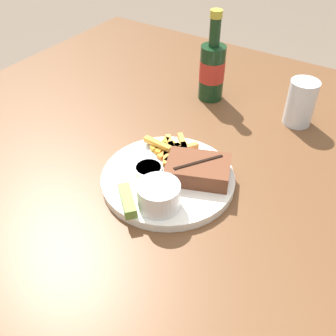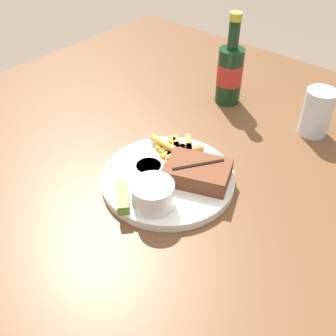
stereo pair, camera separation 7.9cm
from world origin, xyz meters
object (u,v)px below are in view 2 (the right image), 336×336
at_px(pickle_spear, 122,196).
at_px(beer_bottle, 230,72).
at_px(fork_utensil, 159,154).
at_px(dinner_plate, 168,179).
at_px(steak_portion, 198,172).
at_px(knife_utensil, 183,173).
at_px(dipping_sauce_cup, 149,169).
at_px(coleslaw_cup, 153,193).
at_px(drinking_glass, 317,112).

bearing_deg(pickle_spear, beer_bottle, 98.94).
bearing_deg(fork_utensil, dinner_plate, 0.00).
bearing_deg(fork_utensil, steak_portion, 29.19).
bearing_deg(dinner_plate, knife_utensil, 46.89).
relative_size(steak_portion, beer_bottle, 0.63).
bearing_deg(dipping_sauce_cup, steak_portion, 32.84).
height_order(steak_portion, knife_utensil, steak_portion).
distance_m(steak_portion, coleslaw_cup, 0.11).
distance_m(dinner_plate, fork_utensil, 0.07).
bearing_deg(fork_utensil, coleslaw_cup, -19.15).
height_order(dinner_plate, dipping_sauce_cup, dipping_sauce_cup).
relative_size(dinner_plate, dipping_sauce_cup, 4.72).
relative_size(dinner_plate, coleslaw_cup, 3.40).
xyz_separation_m(steak_portion, drinking_glass, (0.10, 0.33, 0.02)).
relative_size(dipping_sauce_cup, fork_utensil, 0.49).
distance_m(steak_portion, dipping_sauce_cup, 0.10).
height_order(dinner_plate, beer_bottle, beer_bottle).
bearing_deg(pickle_spear, fork_utensil, 105.09).
bearing_deg(fork_utensil, drinking_glass, 90.69).
distance_m(coleslaw_cup, dipping_sauce_cup, 0.09).
bearing_deg(steak_portion, coleslaw_cup, -100.14).
distance_m(dipping_sauce_cup, knife_utensil, 0.07).
height_order(dinner_plate, drinking_glass, drinking_glass).
bearing_deg(drinking_glass, beer_bottle, -178.24).
xyz_separation_m(dinner_plate, coleslaw_cup, (0.03, -0.08, 0.04)).
height_order(fork_utensil, drinking_glass, drinking_glass).
height_order(coleslaw_cup, knife_utensil, coleslaw_cup).
relative_size(dinner_plate, fork_utensil, 2.33).
distance_m(pickle_spear, fork_utensil, 0.16).
relative_size(knife_utensil, drinking_glass, 1.37).
xyz_separation_m(dinner_plate, fork_utensil, (-0.06, 0.04, 0.01)).
relative_size(dinner_plate, pickle_spear, 3.71).
distance_m(pickle_spear, drinking_glass, 0.50).
bearing_deg(drinking_glass, steak_portion, -106.22).
bearing_deg(knife_utensil, dinner_plate, 163.62).
xyz_separation_m(dipping_sauce_cup, drinking_glass, (0.18, 0.39, 0.02)).
bearing_deg(coleslaw_cup, dinner_plate, 111.72).
height_order(dipping_sauce_cup, pickle_spear, dipping_sauce_cup).
xyz_separation_m(steak_portion, fork_utensil, (-0.11, 0.01, -0.02)).
height_order(dinner_plate, coleslaw_cup, coleslaw_cup).
bearing_deg(steak_portion, drinking_glass, 73.78).
height_order(steak_portion, fork_utensil, steak_portion).
bearing_deg(steak_portion, knife_utensil, -165.43).
height_order(knife_utensil, drinking_glass, drinking_glass).
xyz_separation_m(steak_portion, knife_utensil, (-0.03, -0.01, -0.02)).
relative_size(dinner_plate, drinking_glass, 2.42).
relative_size(steak_portion, fork_utensil, 1.27).
bearing_deg(steak_portion, pickle_spear, -116.70).
distance_m(dinner_plate, beer_bottle, 0.37).
height_order(fork_utensil, beer_bottle, beer_bottle).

